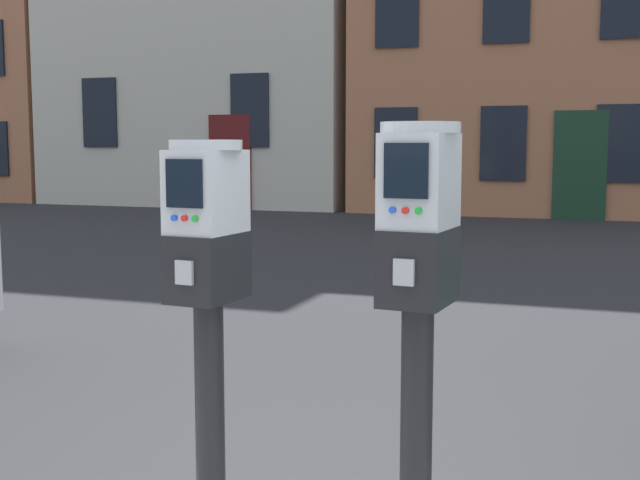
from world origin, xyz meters
name	(u,v)px	position (x,y,z in m)	size (l,w,h in m)	color
parking_meter_near_kerb	(208,280)	(-0.10, -0.16, 1.07)	(0.23, 0.26, 1.35)	black
parking_meter_twin_adjacent	(418,282)	(0.54, -0.16, 1.10)	(0.23, 0.26, 1.40)	black
townhouse_green_painted	(4,24)	(-15.74, 17.68, 4.87)	(6.47, 6.43, 9.72)	#B7704C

